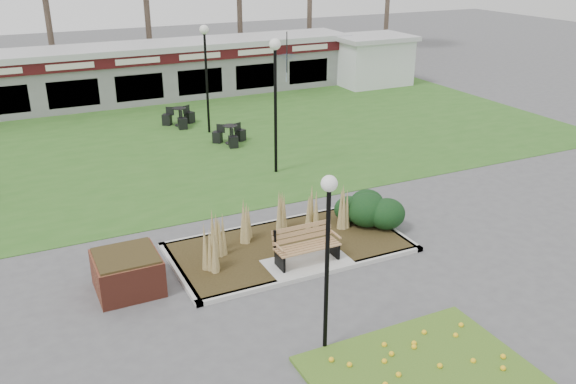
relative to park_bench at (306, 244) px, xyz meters
name	(u,v)px	position (x,y,z in m)	size (l,w,h in m)	color
ground	(310,269)	(0.00, -0.25, -0.59)	(100.00, 100.00, 0.00)	#515154
lawn	(178,141)	(0.00, 11.75, -0.58)	(34.00, 16.00, 0.02)	#2E601E
flower_bed	(420,371)	(0.00, -4.85, -0.52)	(4.20, 3.00, 0.16)	#3E6A1E
planting_bed	(328,226)	(1.27, 1.10, -0.22)	(6.75, 3.40, 1.27)	#302613
park_bench	(306,244)	(0.00, 0.00, 0.00)	(1.70, 0.66, 0.93)	#966A43
brick_planter	(127,272)	(-4.40, 0.75, -0.11)	(1.50, 1.50, 0.95)	brown
food_pavilion	(132,73)	(0.00, 19.71, 0.89)	(24.60, 3.40, 2.90)	gray
service_hut	(372,59)	(13.50, 17.75, 0.86)	(4.40, 3.40, 2.83)	white
lamp_post_near_right	(328,227)	(-1.27, -3.33, 2.20)	(0.32, 0.32, 3.82)	black
lamp_post_mid_right	(205,55)	(1.64, 12.42, 2.78)	(0.38, 0.38, 4.62)	black
lamp_post_far_right	(275,77)	(2.19, 6.59, 2.90)	(0.40, 0.40, 4.79)	black
bistro_set_c	(180,120)	(0.78, 14.01, -0.29)	(1.55, 1.40, 0.82)	black
bistro_set_d	(230,137)	(1.90, 10.48, -0.31)	(1.44, 1.36, 0.77)	black
patio_umbrella	(287,68)	(8.00, 17.75, 0.84)	(2.31, 2.33, 2.25)	black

